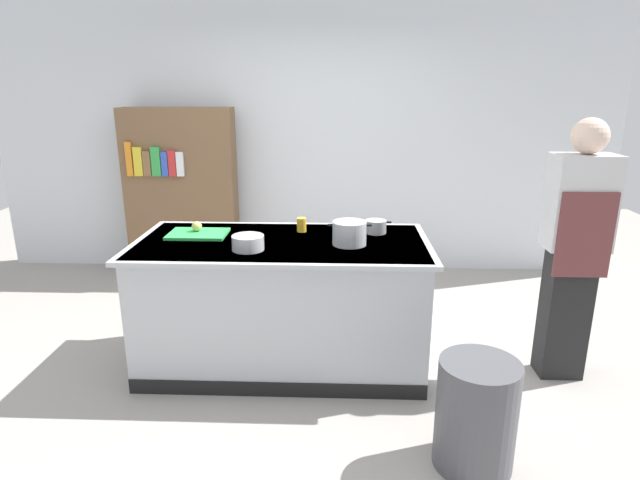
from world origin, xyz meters
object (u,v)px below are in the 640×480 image
at_px(onion, 197,226).
at_px(sauce_pan, 376,226).
at_px(stock_pot, 349,233).
at_px(bookshelf, 182,193).
at_px(trash_bin, 476,415).
at_px(juice_cup, 302,225).
at_px(mixing_bowl, 248,243).
at_px(person_chef, 574,246).

height_order(onion, sauce_pan, sauce_pan).
xyz_separation_m(stock_pot, bookshelf, (-1.67, 1.86, -0.12)).
bearing_deg(trash_bin, juice_cup, 127.70).
bearing_deg(onion, mixing_bowl, -39.99).
bearing_deg(person_chef, stock_pot, 98.68).
distance_m(mixing_bowl, person_chef, 2.09).
relative_size(sauce_pan, juice_cup, 2.16).
xyz_separation_m(onion, bookshelf, (-0.60, 1.65, -0.10)).
bearing_deg(person_chef, bookshelf, 68.56).
bearing_deg(bookshelf, trash_bin, -50.69).
distance_m(mixing_bowl, bookshelf, 2.25).
bearing_deg(stock_pot, sauce_pan, 56.52).
xyz_separation_m(person_chef, bookshelf, (-3.11, 1.89, -0.06)).
relative_size(onion, person_chef, 0.04).
xyz_separation_m(onion, person_chef, (2.51, -0.24, -0.04)).
distance_m(sauce_pan, trash_bin, 1.48).
relative_size(stock_pot, juice_cup, 2.88).
xyz_separation_m(stock_pot, person_chef, (1.44, -0.03, -0.06)).
relative_size(mixing_bowl, bookshelf, 0.12).
height_order(onion, mixing_bowl, mixing_bowl).
height_order(juice_cup, person_chef, person_chef).
bearing_deg(juice_cup, onion, -173.12).
distance_m(stock_pot, juice_cup, 0.45).
height_order(sauce_pan, bookshelf, bookshelf).
height_order(mixing_bowl, bookshelf, bookshelf).
xyz_separation_m(onion, juice_cup, (0.73, 0.09, -0.01)).
relative_size(sauce_pan, trash_bin, 0.37).
height_order(stock_pot, person_chef, person_chef).
bearing_deg(stock_pot, juice_cup, 137.95).
bearing_deg(onion, person_chef, -5.57).
distance_m(person_chef, bookshelf, 3.64).
relative_size(onion, mixing_bowl, 0.34).
bearing_deg(bookshelf, onion, -69.87).
bearing_deg(sauce_pan, juice_cup, 178.57).
height_order(onion, trash_bin, onion).
bearing_deg(sauce_pan, stock_pot, -123.48).
xyz_separation_m(sauce_pan, bookshelf, (-1.86, 1.57, -0.09)).
relative_size(onion, bookshelf, 0.04).
height_order(sauce_pan, person_chef, person_chef).
height_order(sauce_pan, trash_bin, sauce_pan).
distance_m(stock_pot, bookshelf, 2.50).
bearing_deg(sauce_pan, person_chef, -14.35).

